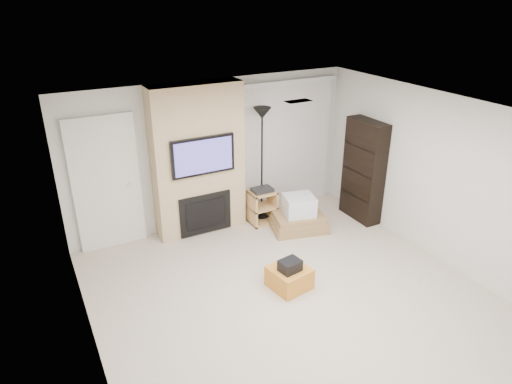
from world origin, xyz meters
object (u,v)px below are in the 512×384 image
floor_lamp (262,133)px  av_stand (262,205)px  ottoman (289,277)px  box_stack (298,216)px  bookshelf (364,171)px

floor_lamp → av_stand: 1.26m
ottoman → box_stack: bearing=53.0°
ottoman → bookshelf: bookshelf is taller
floor_lamp → bookshelf: bearing=-27.7°
bookshelf → floor_lamp: bearing=152.3°
ottoman → bookshelf: bearing=28.4°
ottoman → av_stand: bearing=72.5°
av_stand → bookshelf: bookshelf is taller
bookshelf → box_stack: bearing=173.0°
box_stack → bookshelf: (1.22, -0.15, 0.67)m
av_stand → bookshelf: bearing=-21.2°
floor_lamp → av_stand: bearing=-116.1°
box_stack → bookshelf: size_ratio=0.59×
ottoman → floor_lamp: floor_lamp is taller
ottoman → box_stack: box_stack is taller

